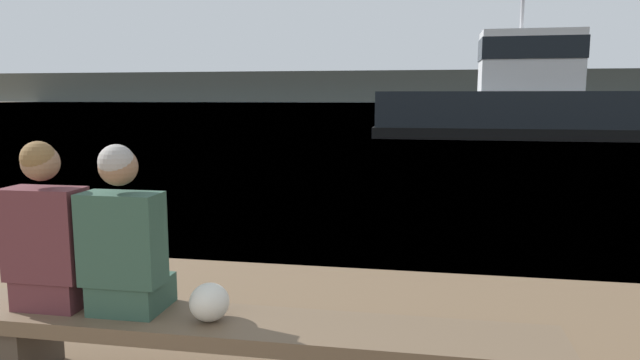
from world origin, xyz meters
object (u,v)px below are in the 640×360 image
Objects in this scene: person_right at (124,241)px; tugboat_red at (517,105)px; bench_main at (31,318)px; person_left at (48,237)px; shopping_bag at (209,302)px.

tugboat_red is (5.27, 21.21, 0.48)m from person_right.
person_right is (0.63, 0.00, 0.50)m from bench_main.
person_left is at bearing 165.52° from tugboat_red.
bench_main is at bearing 178.50° from shopping_bag.
bench_main is at bearing -179.61° from person_left.
person_left is at bearing 178.20° from shopping_bag.
shopping_bag is 21.78m from tugboat_red.
person_right is at bearing 0.01° from person_left.
person_left is 0.48m from person_right.
tugboat_red reaches higher than bench_main.
person_right is 0.09× the size of tugboat_red.
bench_main is at bearing 165.14° from tugboat_red.
bench_main is 22.04m from tugboat_red.
person_left is at bearing 0.39° from bench_main.
tugboat_red is (5.75, 21.21, 0.48)m from person_left.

